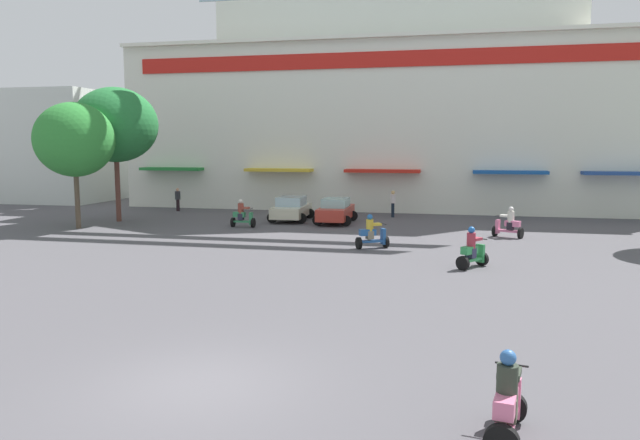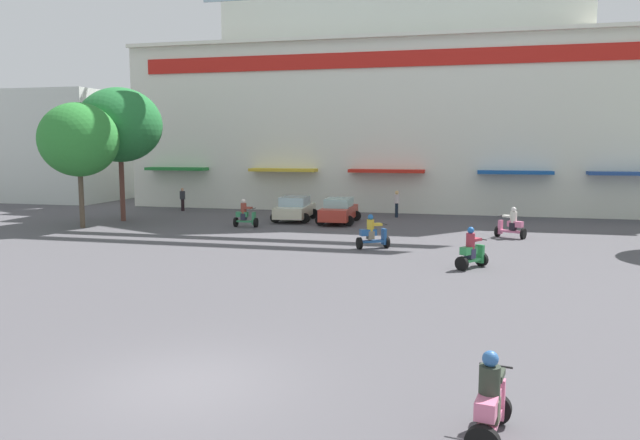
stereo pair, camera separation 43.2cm
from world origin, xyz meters
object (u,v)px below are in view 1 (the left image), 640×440
scooter_rider_1 (507,402)px  scooter_rider_2 (508,225)px  plaza_tree_2 (74,140)px  parked_car_0 (291,209)px  scooter_rider_3 (243,216)px  scooter_rider_8 (372,234)px  plaza_tree_0 (115,125)px  pedestrian_0 (178,198)px  pedestrian_1 (393,202)px  scooter_rider_7 (472,251)px  parked_car_1 (336,211)px

scooter_rider_1 → scooter_rider_2: size_ratio=0.97×
scooter_rider_1 → scooter_rider_2: bearing=85.8°
plaza_tree_2 → parked_car_0: plaza_tree_2 is taller
scooter_rider_3 → scooter_rider_8: bearing=-33.5°
scooter_rider_8 → scooter_rider_1: bearing=-75.1°
plaza_tree_0 → plaza_tree_2: (-0.49, -3.23, -0.87)m
plaza_tree_2 → pedestrian_0: size_ratio=4.30×
scooter_rider_2 → pedestrian_1: (-6.42, 7.10, 0.34)m
scooter_rider_8 → pedestrian_1: 11.73m
scooter_rider_7 → pedestrian_0: 24.64m
plaza_tree_2 → scooter_rider_3: size_ratio=4.36×
scooter_rider_2 → scooter_rider_8: (-6.08, -4.62, 0.00)m
scooter_rider_1 → scooter_rider_2: 21.60m
parked_car_0 → parked_car_1: 2.86m
scooter_rider_2 → pedestrian_1: pedestrian_1 is taller
scooter_rider_1 → scooter_rider_8: size_ratio=0.98×
plaza_tree_2 → pedestrian_1: 18.80m
scooter_rider_1 → pedestrian_1: pedestrian_1 is taller
scooter_rider_3 → pedestrian_1: size_ratio=0.93×
scooter_rider_2 → scooter_rider_7: (-1.86, -8.05, 0.01)m
plaza_tree_0 → pedestrian_1: size_ratio=4.69×
parked_car_1 → scooter_rider_7: scooter_rider_7 is taller
scooter_rider_7 → parked_car_0: bearing=130.4°
parked_car_0 → scooter_rider_3: (-1.84, -3.42, -0.09)m
scooter_rider_8 → pedestrian_1: size_ratio=0.91×
parked_car_0 → pedestrian_1: size_ratio=2.42×
plaza_tree_0 → scooter_rider_3: bearing=-5.8°
plaza_tree_0 → scooter_rider_7: bearing=-25.2°
parked_car_0 → scooter_rider_8: bearing=-55.0°
plaza_tree_2 → pedestrian_1: bearing=28.9°
parked_car_0 → scooter_rider_7: bearing=-49.6°
parked_car_1 → scooter_rider_2: bearing=-20.5°
parked_car_1 → scooter_rider_2: (9.34, -3.49, -0.10)m
parked_car_1 → scooter_rider_3: size_ratio=2.55×
parked_car_0 → scooter_rider_3: 3.88m
scooter_rider_1 → plaza_tree_2: bearing=136.7°
plaza_tree_2 → scooter_rider_7: 21.99m
scooter_rider_3 → pedestrian_1: 9.97m
parked_car_1 → scooter_rider_2: scooter_rider_2 is taller
scooter_rider_3 → plaza_tree_0: bearing=174.2°
plaza_tree_0 → parked_car_1: bearing=9.2°
parked_car_0 → scooter_rider_2: scooter_rider_2 is taller
plaza_tree_2 → pedestrian_1: (16.11, 8.90, -3.81)m
pedestrian_1 → parked_car_0: bearing=-151.8°
plaza_tree_2 → parked_car_0: size_ratio=1.67×
plaza_tree_2 → pedestrian_0: 10.03m
pedestrian_1 → scooter_rider_8: bearing=-88.3°
parked_car_0 → scooter_rider_2: bearing=-18.4°
parked_car_1 → plaza_tree_0: bearing=-170.8°
scooter_rider_1 → pedestrian_0: size_ratio=0.94×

